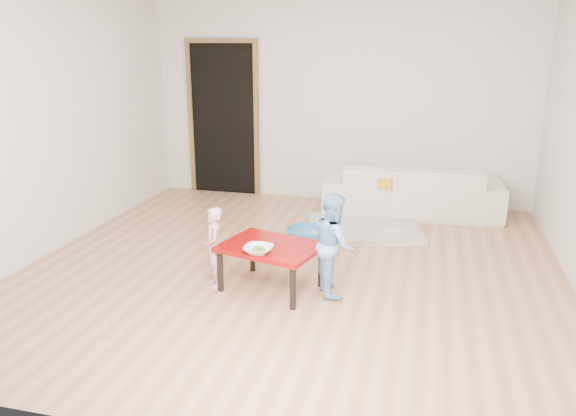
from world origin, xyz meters
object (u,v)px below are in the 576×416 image
at_px(sofa, 411,189).
at_px(red_table, 271,267).
at_px(child_pink, 214,248).
at_px(child_blue, 334,244).
at_px(basin, 307,235).
at_px(bowl, 258,250).

relative_size(sofa, red_table, 2.64).
height_order(sofa, child_pink, child_pink).
height_order(child_pink, child_blue, child_blue).
height_order(sofa, basin, sofa).
bearing_deg(child_blue, sofa, -33.54).
bearing_deg(red_table, sofa, 67.23).
distance_m(sofa, bowl, 2.99).
height_order(red_table, child_pink, child_pink).
xyz_separation_m(child_blue, basin, (-0.49, 1.19, -0.37)).
bearing_deg(red_table, bowl, -102.42).
distance_m(child_pink, basin, 1.47).
distance_m(sofa, red_table, 2.78).
xyz_separation_m(red_table, child_pink, (-0.49, -0.07, 0.16)).
xyz_separation_m(child_pink, basin, (0.54, 1.33, -0.29)).
bearing_deg(bowl, child_pink, 163.14).
distance_m(sofa, basin, 1.68).
distance_m(sofa, child_pink, 3.07).
relative_size(child_pink, basin, 1.61).
bearing_deg(sofa, child_pink, 54.75).
bearing_deg(child_blue, child_pink, 76.48).
relative_size(red_table, child_pink, 1.13).
height_order(sofa, red_table, sofa).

